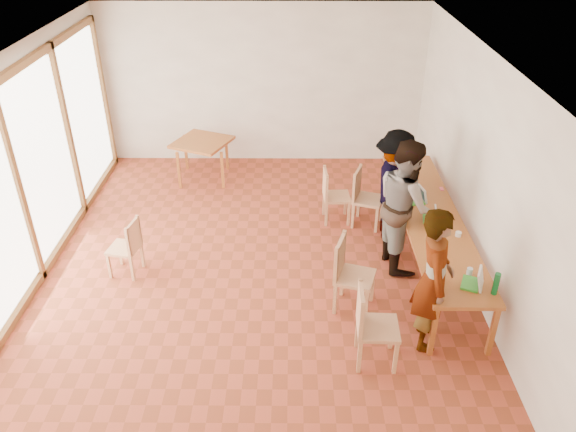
# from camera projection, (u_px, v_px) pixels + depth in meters

# --- Properties ---
(ground) EXTENTS (8.00, 8.00, 0.00)m
(ground) POSITION_uv_depth(u_px,v_px,m) (253.00, 278.00, 7.84)
(ground) COLOR #A13F27
(ground) RESTS_ON ground
(wall_back) EXTENTS (6.00, 0.10, 3.00)m
(wall_back) POSITION_uv_depth(u_px,v_px,m) (263.00, 85.00, 10.51)
(wall_back) COLOR white
(wall_back) RESTS_ON ground
(wall_right) EXTENTS (0.10, 8.00, 3.00)m
(wall_right) POSITION_uv_depth(u_px,v_px,m) (487.00, 184.00, 7.06)
(wall_right) COLOR white
(wall_right) RESTS_ON ground
(window_wall) EXTENTS (0.10, 8.00, 3.00)m
(window_wall) POSITION_uv_depth(u_px,v_px,m) (15.00, 182.00, 7.09)
(window_wall) COLOR white
(window_wall) RESTS_ON ground
(ceiling) EXTENTS (6.00, 8.00, 0.04)m
(ceiling) POSITION_uv_depth(u_px,v_px,m) (244.00, 63.00, 6.30)
(ceiling) COLOR white
(ceiling) RESTS_ON wall_back
(communal_table) EXTENTS (0.80, 4.00, 0.75)m
(communal_table) POSITION_uv_depth(u_px,v_px,m) (431.00, 218.00, 7.89)
(communal_table) COLOR #A95225
(communal_table) RESTS_ON ground
(side_table) EXTENTS (0.90, 0.90, 0.75)m
(side_table) POSITION_uv_depth(u_px,v_px,m) (202.00, 145.00, 10.18)
(side_table) COLOR #A95225
(side_table) RESTS_ON ground
(chair_near) EXTENTS (0.48, 0.48, 0.53)m
(chair_near) POSITION_uv_depth(u_px,v_px,m) (369.00, 318.00, 6.20)
(chair_near) COLOR #E1A470
(chair_near) RESTS_ON ground
(chair_mid) EXTENTS (0.59, 0.59, 0.53)m
(chair_mid) POSITION_uv_depth(u_px,v_px,m) (347.00, 267.00, 7.03)
(chair_mid) COLOR #E1A470
(chair_mid) RESTS_ON ground
(chair_far) EXTENTS (0.44, 0.44, 0.48)m
(chair_far) POSITION_uv_depth(u_px,v_px,m) (331.00, 190.00, 8.92)
(chair_far) COLOR #E1A470
(chair_far) RESTS_ON ground
(chair_empty) EXTENTS (0.56, 0.56, 0.51)m
(chair_empty) POSITION_uv_depth(u_px,v_px,m) (362.00, 191.00, 8.83)
(chair_empty) COLOR #E1A470
(chair_empty) RESTS_ON ground
(chair_spare) EXTENTS (0.46, 0.46, 0.45)m
(chair_spare) POSITION_uv_depth(u_px,v_px,m) (129.00, 242.00, 7.69)
(chair_spare) COLOR #E1A470
(chair_spare) RESTS_ON ground
(person_near) EXTENTS (0.51, 0.71, 1.81)m
(person_near) POSITION_uv_depth(u_px,v_px,m) (433.00, 279.00, 6.32)
(person_near) COLOR gray
(person_near) RESTS_ON ground
(person_mid) EXTENTS (0.85, 1.02, 1.90)m
(person_mid) POSITION_uv_depth(u_px,v_px,m) (405.00, 205.00, 7.72)
(person_mid) COLOR gray
(person_mid) RESTS_ON ground
(person_far) EXTENTS (0.69, 1.14, 1.72)m
(person_far) POSITION_uv_depth(u_px,v_px,m) (394.00, 185.00, 8.40)
(person_far) COLOR gray
(person_far) RESTS_ON ground
(laptop_near) EXTENTS (0.32, 0.33, 0.23)m
(laptop_near) POSITION_uv_depth(u_px,v_px,m) (475.00, 281.00, 6.45)
(laptop_near) COLOR green
(laptop_near) RESTS_ON communal_table
(laptop_mid) EXTENTS (0.24, 0.27, 0.20)m
(laptop_mid) POSITION_uv_depth(u_px,v_px,m) (433.00, 217.00, 7.71)
(laptop_mid) COLOR green
(laptop_mid) RESTS_ON communal_table
(laptop_far) EXTENTS (0.28, 0.30, 0.22)m
(laptop_far) POSITION_uv_depth(u_px,v_px,m) (419.00, 197.00, 8.19)
(laptop_far) COLOR green
(laptop_far) RESTS_ON communal_table
(yellow_mug) EXTENTS (0.15, 0.15, 0.09)m
(yellow_mug) POSITION_uv_depth(u_px,v_px,m) (418.00, 158.00, 9.40)
(yellow_mug) COLOR orange
(yellow_mug) RESTS_ON communal_table
(green_bottle) EXTENTS (0.07, 0.07, 0.28)m
(green_bottle) POSITION_uv_depth(u_px,v_px,m) (496.00, 284.00, 6.28)
(green_bottle) COLOR #0F6227
(green_bottle) RESTS_ON communal_table
(clear_glass) EXTENTS (0.07, 0.07, 0.09)m
(clear_glass) POSITION_uv_depth(u_px,v_px,m) (470.00, 271.00, 6.64)
(clear_glass) COLOR silver
(clear_glass) RESTS_ON communal_table
(condiment_cup) EXTENTS (0.08, 0.08, 0.06)m
(condiment_cup) POSITION_uv_depth(u_px,v_px,m) (458.00, 234.00, 7.38)
(condiment_cup) COLOR white
(condiment_cup) RESTS_ON communal_table
(pink_phone) EXTENTS (0.05, 0.10, 0.01)m
(pink_phone) POSITION_uv_depth(u_px,v_px,m) (442.00, 189.00, 8.52)
(pink_phone) COLOR #E15169
(pink_phone) RESTS_ON communal_table
(black_pouch) EXTENTS (0.16, 0.26, 0.09)m
(black_pouch) POSITION_uv_depth(u_px,v_px,m) (402.00, 163.00, 9.21)
(black_pouch) COLOR black
(black_pouch) RESTS_ON communal_table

